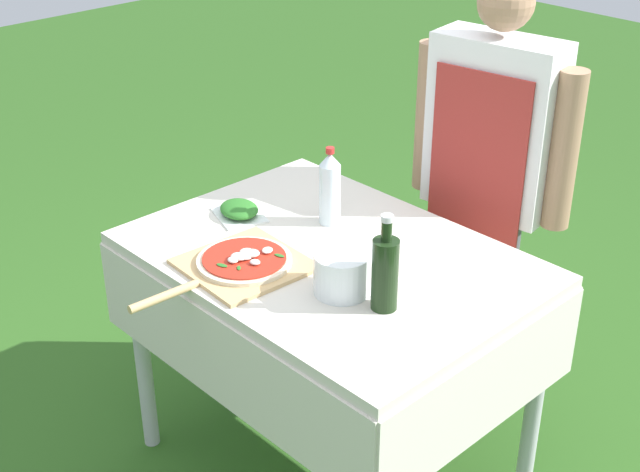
# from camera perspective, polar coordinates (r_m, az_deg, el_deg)

# --- Properties ---
(ground_plane) EXTENTS (12.00, 12.00, 0.00)m
(ground_plane) POSITION_cam_1_polar(r_m,az_deg,el_deg) (3.05, 0.62, -14.61)
(ground_plane) COLOR #2D5B1E
(prep_table) EXTENTS (1.16, 0.84, 0.81)m
(prep_table) POSITION_cam_1_polar(r_m,az_deg,el_deg) (2.63, 0.69, -3.27)
(prep_table) COLOR beige
(prep_table) RESTS_ON ground
(person_cook) EXTENTS (0.57, 0.24, 1.52)m
(person_cook) POSITION_cam_1_polar(r_m,az_deg,el_deg) (2.96, 10.79, 4.28)
(person_cook) COLOR #4C4C51
(person_cook) RESTS_ON ground
(pizza_on_peel) EXTENTS (0.33, 0.53, 0.05)m
(pizza_on_peel) POSITION_cam_1_polar(r_m,az_deg,el_deg) (2.50, -5.07, -1.76)
(pizza_on_peel) COLOR tan
(pizza_on_peel) RESTS_ON prep_table
(oil_bottle) EXTENTS (0.07, 0.07, 0.27)m
(oil_bottle) POSITION_cam_1_polar(r_m,az_deg,el_deg) (2.27, 4.18, -2.31)
(oil_bottle) COLOR black
(oil_bottle) RESTS_ON prep_table
(water_bottle) EXTENTS (0.07, 0.07, 0.25)m
(water_bottle) POSITION_cam_1_polar(r_m,az_deg,el_deg) (2.69, 0.64, 3.10)
(water_bottle) COLOR silver
(water_bottle) RESTS_ON prep_table
(herb_container) EXTENTS (0.20, 0.18, 0.04)m
(herb_container) POSITION_cam_1_polar(r_m,az_deg,el_deg) (2.79, -5.20, 1.66)
(herb_container) COLOR silver
(herb_container) RESTS_ON prep_table
(mixing_tub) EXTENTS (0.15, 0.15, 0.12)m
(mixing_tub) POSITION_cam_1_polar(r_m,az_deg,el_deg) (2.36, 1.40, -2.39)
(mixing_tub) COLOR silver
(mixing_tub) RESTS_ON prep_table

